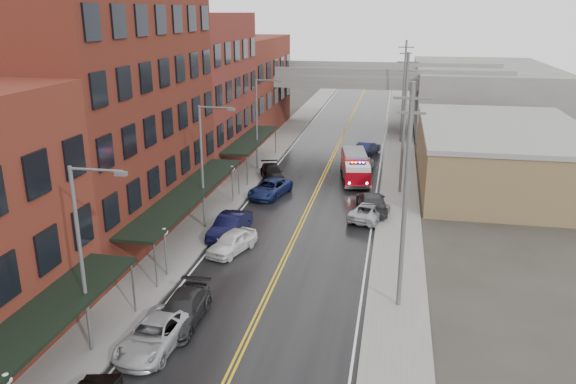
{
  "coord_description": "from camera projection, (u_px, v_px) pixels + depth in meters",
  "views": [
    {
      "loc": [
        6.47,
        -12.47,
        15.19
      ],
      "look_at": [
        -0.68,
        24.47,
        3.0
      ],
      "focal_mm": 35.0,
      "sensor_mm": 36.0,
      "label": 1
    }
  ],
  "objects": [
    {
      "name": "parked_car_right_3",
      "position": [
        367.0,
        149.0,
        61.6
      ],
      "size": [
        2.88,
        4.82,
        1.5
      ],
      "primitive_type": "imported",
      "rotation": [
        0.0,
        0.0,
        2.84
      ],
      "color": "black",
      "rests_on": "ground"
    },
    {
      "name": "fire_truck",
      "position": [
        355.0,
        166.0,
        52.08
      ],
      "size": [
        3.74,
        7.39,
        2.6
      ],
      "rotation": [
        0.0,
        0.0,
        0.16
      ],
      "color": "#9B0712",
      "rests_on": "ground"
    },
    {
      "name": "road",
      "position": [
        309.0,
        207.0,
        45.52
      ],
      "size": [
        11.0,
        160.0,
        0.02
      ],
      "primitive_type": "cube",
      "color": "black",
      "rests_on": "ground"
    },
    {
      "name": "tan_building",
      "position": [
        499.0,
        156.0,
        51.2
      ],
      "size": [
        14.0,
        22.0,
        5.0
      ],
      "primitive_type": "cube",
      "color": "olive",
      "rests_on": "ground"
    },
    {
      "name": "globe_lamp_1",
      "position": [
        165.0,
        241.0,
        32.89
      ],
      "size": [
        0.44,
        0.44,
        3.12
      ],
      "color": "#59595B",
      "rests_on": "ground"
    },
    {
      "name": "parked_car_left_6",
      "position": [
        270.0,
        188.0,
        47.99
      ],
      "size": [
        3.5,
        5.48,
        1.41
      ],
      "primitive_type": "imported",
      "rotation": [
        0.0,
        0.0,
        -0.25
      ],
      "color": "navy",
      "rests_on": "ground"
    },
    {
      "name": "street_lamp_0",
      "position": [
        85.0,
        250.0,
        24.56
      ],
      "size": [
        2.64,
        0.22,
        9.0
      ],
      "color": "#59595B",
      "rests_on": "ground"
    },
    {
      "name": "parked_car_left_7",
      "position": [
        272.0,
        173.0,
        52.64
      ],
      "size": [
        3.36,
        5.14,
        1.38
      ],
      "primitive_type": "imported",
      "rotation": [
        0.0,
        0.0,
        0.32
      ],
      "color": "black",
      "rests_on": "ground"
    },
    {
      "name": "parked_car_left_2",
      "position": [
        154.0,
        335.0,
        26.32
      ],
      "size": [
        2.55,
        5.08,
        1.38
      ],
      "primitive_type": "imported",
      "rotation": [
        0.0,
        0.0,
        -0.05
      ],
      "color": "#A9ACB1",
      "rests_on": "ground"
    },
    {
      "name": "parked_car_left_4",
      "position": [
        232.0,
        242.0,
        36.82
      ],
      "size": [
        2.93,
        4.52,
        1.43
      ],
      "primitive_type": "imported",
      "rotation": [
        0.0,
        0.0,
        -0.32
      ],
      "color": "white",
      "rests_on": "ground"
    },
    {
      "name": "awning_1",
      "position": [
        189.0,
        193.0,
        39.42
      ],
      "size": [
        2.6,
        18.0,
        3.09
      ],
      "color": "black",
      "rests_on": "ground"
    },
    {
      "name": "parked_car_right_1",
      "position": [
        371.0,
        202.0,
        44.18
      ],
      "size": [
        2.91,
        5.73,
        1.59
      ],
      "primitive_type": "imported",
      "rotation": [
        0.0,
        0.0,
        3.27
      ],
      "color": "#2A292C",
      "rests_on": "ground"
    },
    {
      "name": "parked_car_left_5",
      "position": [
        230.0,
        226.0,
        39.37
      ],
      "size": [
        2.23,
        4.97,
        1.58
      ],
      "primitive_type": "imported",
      "rotation": [
        0.0,
        0.0,
        -0.12
      ],
      "color": "black",
      "rests_on": "ground"
    },
    {
      "name": "street_lamp_1",
      "position": [
        205.0,
        160.0,
        39.5
      ],
      "size": [
        2.64,
        0.22,
        9.0
      ],
      "color": "#59595B",
      "rests_on": "ground"
    },
    {
      "name": "sidewalk_right",
      "position": [
        401.0,
        212.0,
        44.18
      ],
      "size": [
        3.0,
        160.0,
        0.15
      ],
      "primitive_type": "cube",
      "color": "slate",
      "rests_on": "ground"
    },
    {
      "name": "awning_0",
      "position": [
        15.0,
        342.0,
        21.67
      ],
      "size": [
        2.6,
        16.0,
        3.09
      ],
      "color": "black",
      "rests_on": "ground"
    },
    {
      "name": "utility_pole_0",
      "position": [
        406.0,
        196.0,
        28.27
      ],
      "size": [
        1.8,
        0.24,
        12.0
      ],
      "color": "#59595B",
      "rests_on": "ground"
    },
    {
      "name": "curb_right",
      "position": [
        379.0,
        211.0,
        44.48
      ],
      "size": [
        0.3,
        160.0,
        0.15
      ],
      "primitive_type": "cube",
      "color": "gray",
      "rests_on": "ground"
    },
    {
      "name": "awning_2",
      "position": [
        251.0,
        139.0,
        55.76
      ],
      "size": [
        2.6,
        13.0,
        3.09
      ],
      "color": "black",
      "rests_on": "ground"
    },
    {
      "name": "brick_building_c",
      "position": [
        194.0,
        92.0,
        55.42
      ],
      "size": [
        9.0,
        15.0,
        15.0
      ],
      "primitive_type": "cube",
      "color": "maroon",
      "rests_on": "ground"
    },
    {
      "name": "sidewalk_left",
      "position": [
        223.0,
        201.0,
        46.82
      ],
      "size": [
        3.0,
        160.0,
        0.15
      ],
      "primitive_type": "cube",
      "color": "slate",
      "rests_on": "ground"
    },
    {
      "name": "parked_car_left_3",
      "position": [
        182.0,
        310.0,
        28.49
      ],
      "size": [
        2.12,
        4.98,
        1.43
      ],
      "primitive_type": "imported",
      "rotation": [
        0.0,
        0.0,
        0.02
      ],
      "color": "black",
      "rests_on": "ground"
    },
    {
      "name": "utility_pole_1",
      "position": [
        404.0,
        122.0,
        46.95
      ],
      "size": [
        1.8,
        0.24,
        12.0
      ],
      "color": "#59595B",
      "rests_on": "ground"
    },
    {
      "name": "parked_car_right_0",
      "position": [
        370.0,
        211.0,
        42.74
      ],
      "size": [
        3.45,
        5.24,
        1.34
      ],
      "primitive_type": "imported",
      "rotation": [
        0.0,
        0.0,
        2.87
      ],
      "color": "#B0B4B8",
      "rests_on": "ground"
    },
    {
      "name": "utility_pole_2",
      "position": [
        403.0,
        90.0,
        65.62
      ],
      "size": [
        1.8,
        0.24,
        12.0
      ],
      "color": "#59595B",
      "rests_on": "ground"
    },
    {
      "name": "globe_lamp_2",
      "position": [
        232.0,
        175.0,
        45.96
      ],
      "size": [
        0.44,
        0.44,
        3.12
      ],
      "color": "#59595B",
      "rests_on": "ground"
    },
    {
      "name": "brick_building_far",
      "position": [
        241.0,
        85.0,
        72.23
      ],
      "size": [
        9.0,
        20.0,
        12.0
      ],
      "primitive_type": "cube",
      "color": "maroon",
      "rests_on": "ground"
    },
    {
      "name": "curb_left",
      "position": [
        242.0,
        202.0,
        46.52
      ],
      "size": [
        0.3,
        160.0,
        0.15
      ],
      "primitive_type": "cube",
      "color": "gray",
      "rests_on": "ground"
    },
    {
      "name": "parked_car_right_2",
      "position": [
        364.0,
        164.0,
        55.65
      ],
      "size": [
        1.91,
        4.33,
        1.45
      ],
      "primitive_type": "imported",
      "rotation": [
        0.0,
        0.0,
        3.09
      ],
      "color": "#B4B4B4",
      "rests_on": "ground"
    },
    {
      "name": "street_lamp_2",
      "position": [
        259.0,
        119.0,
        54.45
      ],
      "size": [
        2.64,
        0.22,
        9.0
      ],
      "color": "#59595B",
      "rests_on": "ground"
    },
    {
      "name": "overpass",
      "position": [
        347.0,
        84.0,
        73.56
      ],
      "size": [
        40.0,
        10.0,
        7.5
      ],
      "color": "slate",
      "rests_on": "ground"
    },
    {
      "name": "right_far_block",
      "position": [
        481.0,
        95.0,
        78.39
      ],
      "size": [
        18.0,
        30.0,
        8.0
      ],
      "primitive_type": "cube",
      "color": "slate",
      "rests_on": "ground"
    },
    {
      "name": "brick_building_b",
      "position": [
        104.0,
        105.0,
        38.61
      ],
      "size": [
        9.0,
        20.0,
        18.0
      ],
      "primitive_type": "cube",
      "color": "#511915",
      "rests_on": "ground"
    }
  ]
}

